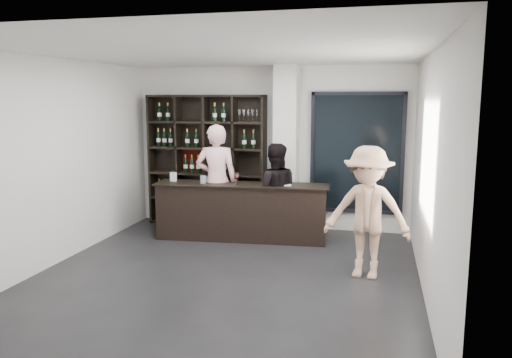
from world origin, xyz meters
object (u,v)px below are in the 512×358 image
(wine_shelf, at_px, (207,161))
(customer, at_px, (367,213))
(taster_black, at_px, (274,192))
(tasting_counter, at_px, (241,212))
(taster_pink, at_px, (217,181))

(wine_shelf, relative_size, customer, 1.38)
(taster_black, bearing_deg, tasting_counter, -0.57)
(taster_pink, relative_size, customer, 1.10)
(tasting_counter, height_order, taster_black, taster_black)
(wine_shelf, distance_m, customer, 3.66)
(customer, bearing_deg, taster_black, 146.16)
(taster_pink, xyz_separation_m, taster_black, (1.00, 0.00, -0.15))
(taster_pink, relative_size, taster_black, 1.18)
(tasting_counter, bearing_deg, taster_pink, 162.74)
(taster_pink, height_order, taster_black, taster_pink)
(taster_black, bearing_deg, wine_shelf, -37.70)
(wine_shelf, relative_size, taster_pink, 1.25)
(wine_shelf, distance_m, taster_black, 1.64)
(tasting_counter, distance_m, customer, 2.49)
(taster_pink, bearing_deg, taster_black, 170.95)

